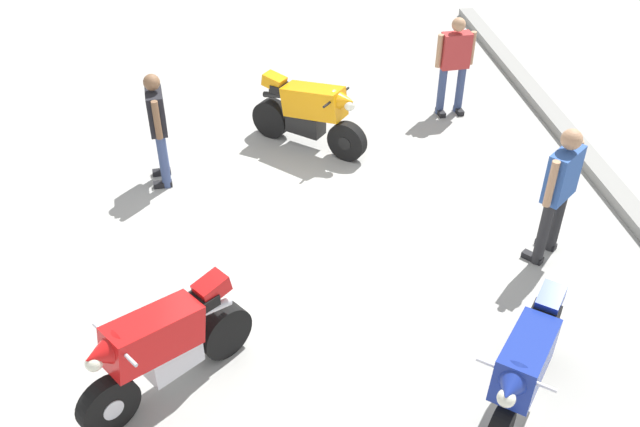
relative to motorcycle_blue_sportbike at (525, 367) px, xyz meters
The scene contains 8 objects.
ground_plane 3.81m from the motorcycle_blue_sportbike, 148.99° to the right, with size 40.00×40.00×0.00m, color #9E9E99.
curb_edge 4.21m from the motorcycle_blue_sportbike, 140.42° to the left, with size 14.00×0.30×0.15m, color gray.
motorcycle_blue_sportbike is the anchor object (origin of this frame).
motorcycle_red_sportbike 3.40m from the motorcycle_blue_sportbike, 102.27° to the right, with size 1.33×1.67×1.14m.
motorcycle_orange_sportbike 5.35m from the motorcycle_blue_sportbike, 164.97° to the right, with size 1.38×1.63×1.14m.
person_in_blue_shirt 2.53m from the motorcycle_blue_sportbike, 151.63° to the left, with size 0.55×0.58×1.78m.
person_in_red_shirt 6.06m from the motorcycle_blue_sportbike, 169.99° to the left, with size 0.33×0.64×1.63m.
person_in_black_shirt 5.75m from the motorcycle_blue_sportbike, 141.98° to the right, with size 0.64×0.34×1.65m.
Camera 1 is at (7.26, -0.52, 5.59)m, focal length 39.15 mm.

